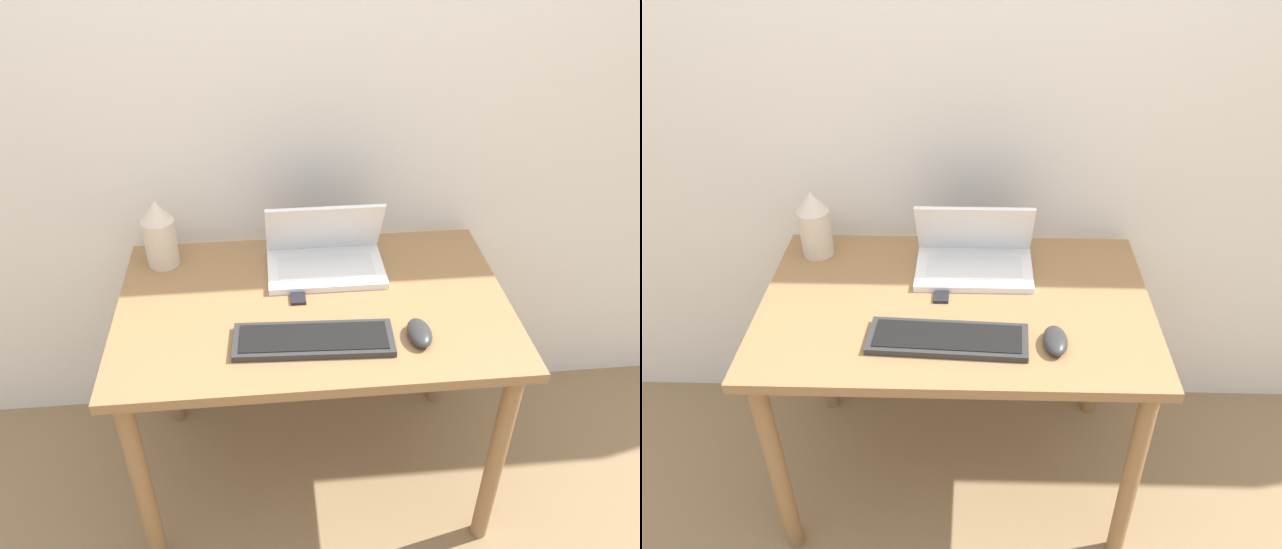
{
  "view_description": "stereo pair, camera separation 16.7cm",
  "coord_description": "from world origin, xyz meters",
  "views": [
    {
      "loc": [
        -0.11,
        -1.04,
        1.79
      ],
      "look_at": [
        0.02,
        0.33,
        0.83
      ],
      "focal_mm": 35.0,
      "sensor_mm": 36.0,
      "label": 1
    },
    {
      "loc": [
        0.05,
        -1.04,
        1.79
      ],
      "look_at": [
        0.02,
        0.33,
        0.83
      ],
      "focal_mm": 35.0,
      "sensor_mm": 36.0,
      "label": 2
    }
  ],
  "objects": [
    {
      "name": "desk",
      "position": [
        0.0,
        0.34,
        0.63
      ],
      "size": [
        1.09,
        0.69,
        0.73
      ],
      "color": "olive",
      "rests_on": "ground_plane"
    },
    {
      "name": "wall_back",
      "position": [
        0.0,
        0.75,
        1.25
      ],
      "size": [
        6.0,
        0.05,
        2.5
      ],
      "color": "white",
      "rests_on": "ground_plane"
    },
    {
      "name": "mp3_player",
      "position": [
        -0.04,
        0.35,
        0.73
      ],
      "size": [
        0.04,
        0.05,
        0.01
      ],
      "color": "black",
      "rests_on": "desk"
    },
    {
      "name": "mouse",
      "position": [
        0.26,
        0.16,
        0.75
      ],
      "size": [
        0.06,
        0.11,
        0.04
      ],
      "color": "#2D2D2D",
      "rests_on": "desk"
    },
    {
      "name": "keyboard",
      "position": [
        -0.02,
        0.17,
        0.74
      ],
      "size": [
        0.42,
        0.15,
        0.02
      ],
      "color": "#2D2D2D",
      "rests_on": "desk"
    },
    {
      "name": "laptop",
      "position": [
        0.05,
        0.51,
        0.78
      ],
      "size": [
        0.34,
        0.22,
        0.21
      ],
      "color": "white",
      "rests_on": "desk"
    },
    {
      "name": "vase",
      "position": [
        -0.44,
        0.58,
        0.83
      ],
      "size": [
        0.09,
        0.09,
        0.21
      ],
      "color": "beige",
      "rests_on": "desk"
    }
  ]
}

